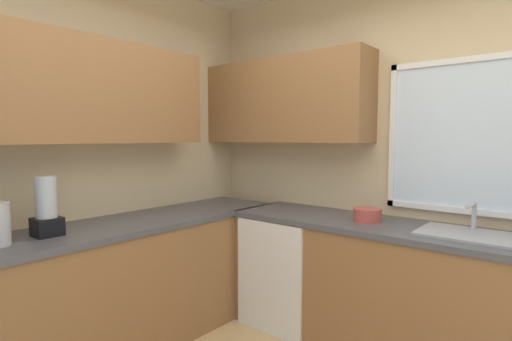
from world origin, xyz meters
TOP-DOWN VIEW (x-y plane):
  - room_shell at (-0.75, 0.52)m, footprint 3.55×3.52m
  - counter_run_left at (-1.40, 0.00)m, footprint 0.65×3.13m
  - counter_run_back at (0.21, 1.39)m, footprint 2.64×0.65m
  - dishwasher at (-0.74, 1.36)m, footprint 0.60×0.60m
  - sink_assembly at (0.53, 1.40)m, footprint 0.54×0.40m
  - bowl at (-0.11, 1.39)m, footprint 0.20×0.20m
  - blender_appliance at (-1.40, -0.23)m, footprint 0.15×0.15m

SIDE VIEW (x-z plane):
  - dishwasher at x=-0.74m, z-range 0.00..0.86m
  - counter_run_left at x=-1.40m, z-range 0.00..0.90m
  - counter_run_back at x=0.21m, z-range 0.00..0.90m
  - sink_assembly at x=0.53m, z-range 0.82..1.01m
  - bowl at x=-0.11m, z-range 0.90..0.99m
  - blender_appliance at x=-1.40m, z-range 0.88..1.24m
  - room_shell at x=-0.75m, z-range 0.48..3.27m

